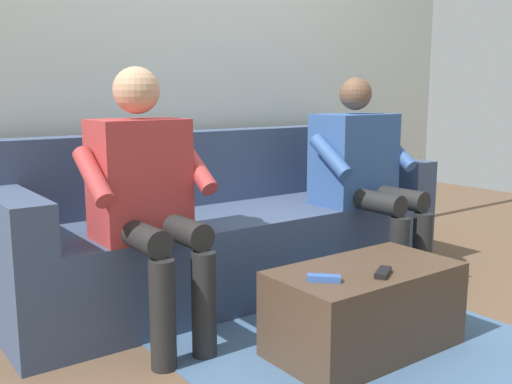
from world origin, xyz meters
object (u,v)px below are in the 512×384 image
object	(u,v)px
coffee_table	(364,309)
remote_black	(383,273)
couch	(230,233)
remote_blue	(324,278)
person_right_seated	(146,190)
person_left_seated	(362,168)

from	to	relation	value
coffee_table	remote_black	size ratio (longest dim) A/B	6.43
couch	remote_blue	bearing A→B (deg)	75.88
couch	remote_black	distance (m)	1.09
couch	person_right_seated	distance (m)	0.81
person_left_seated	remote_blue	xyz separation A→B (m)	(0.90, 0.67, -0.27)
person_left_seated	person_right_seated	distance (m)	1.28
person_left_seated	coffee_table	bearing A→B (deg)	44.91
person_left_seated	remote_black	xyz separation A→B (m)	(0.67, 0.75, -0.27)
remote_black	person_left_seated	bearing A→B (deg)	-161.79
person_right_seated	remote_blue	distance (m)	0.81
person_right_seated	remote_black	world-z (taller)	person_right_seated
couch	person_left_seated	bearing A→B (deg)	152.26
couch	person_right_seated	world-z (taller)	person_right_seated
couch	person_left_seated	xyz separation A→B (m)	(-0.64, 0.34, 0.34)
coffee_table	remote_black	world-z (taller)	remote_black
person_right_seated	couch	bearing A→B (deg)	-151.46
couch	remote_black	bearing A→B (deg)	88.79
coffee_table	remote_black	bearing A→B (deg)	78.21
coffee_table	person_right_seated	xyz separation A→B (m)	(0.64, -0.63, 0.47)
couch	coffee_table	distance (m)	0.99
coffee_table	remote_blue	xyz separation A→B (m)	(0.25, 0.03, 0.19)
remote_blue	remote_black	distance (m)	0.24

